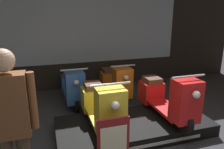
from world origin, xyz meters
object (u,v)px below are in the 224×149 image
(scooter_display_left, at_px, (101,106))
(price_sign_board, at_px, (113,148))
(person_left_browsing, at_px, (11,121))
(scooter_display_right, at_px, (167,98))
(scooter_backrow_1, at_px, (115,82))
(scooter_backrow_0, at_px, (72,87))

(scooter_display_left, bearing_deg, price_sign_board, -94.33)
(price_sign_board, bearing_deg, person_left_browsing, -176.72)
(scooter_display_left, bearing_deg, scooter_display_right, 0.00)
(scooter_display_right, xyz_separation_m, scooter_backrow_1, (-0.40, 1.69, -0.22))
(scooter_display_right, distance_m, person_left_browsing, 2.57)
(scooter_display_right, bearing_deg, scooter_backrow_0, 130.56)
(scooter_display_right, xyz_separation_m, scooter_backrow_0, (-1.44, 1.69, -0.22))
(scooter_backrow_0, relative_size, scooter_backrow_1, 1.00)
(scooter_display_left, bearing_deg, scooter_backrow_1, 64.86)
(scooter_backrow_0, bearing_deg, scooter_backrow_1, 0.00)
(scooter_backrow_1, xyz_separation_m, person_left_browsing, (-1.96, -2.61, 0.63))
(scooter_display_right, height_order, person_left_browsing, person_left_browsing)
(person_left_browsing, bearing_deg, price_sign_board, 3.28)
(person_left_browsing, distance_m, price_sign_board, 1.25)
(price_sign_board, bearing_deg, scooter_display_left, 85.67)
(scooter_display_right, distance_m, scooter_backrow_1, 1.75)
(scooter_display_left, height_order, price_sign_board, scooter_display_left)
(scooter_display_left, distance_m, price_sign_board, 0.88)
(scooter_display_right, xyz_separation_m, price_sign_board, (-1.26, -0.86, -0.18))
(scooter_display_right, height_order, scooter_backrow_0, scooter_display_right)
(scooter_display_right, bearing_deg, scooter_display_left, 180.00)
(scooter_backrow_1, relative_size, price_sign_board, 1.94)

